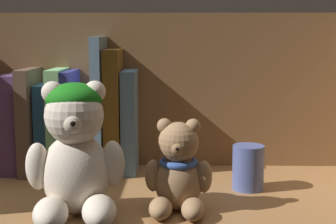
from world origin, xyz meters
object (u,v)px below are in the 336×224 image
object	(u,v)px
book_7	(61,120)
book_12	(130,121)
teddy_bear_smaller	(178,172)
book_6	(47,127)
book_10	(102,104)
book_4	(17,122)
book_8	(74,121)
book_11	(115,110)
book_9	(89,129)
teddy_bear_larger	(75,153)
book_5	(33,119)
pillar_candle	(248,167)
book_3	(0,127)

from	to	relation	value
book_7	book_12	xyz separation A→B (cm)	(12.72, 0.00, -0.12)
teddy_bear_smaller	book_12	bearing A→B (deg)	111.81
book_6	book_10	distance (cm)	10.97
book_4	book_8	bearing A→B (deg)	0.00
book_10	book_11	distance (cm)	2.63
book_9	book_10	xyz separation A→B (cm)	(2.45, -0.00, 4.53)
book_11	teddy_bear_smaller	bearing A→B (deg)	-62.10
book_6	teddy_bear_larger	bearing A→B (deg)	-67.00
book_5	book_11	xyz separation A→B (cm)	(14.94, -0.00, 1.71)
book_4	book_9	world-z (taller)	book_4
book_8	book_12	distance (cm)	10.26
book_11	teddy_bear_smaller	size ratio (longest dim) A/B	1.68
teddy_bear_larger	book_5	bearing A→B (deg)	117.79
pillar_candle	book_5	bearing A→B (deg)	163.10
book_11	book_8	bearing A→B (deg)	180.00
book_4	book_10	xyz separation A→B (cm)	(15.57, 0.00, 3.32)
book_6	book_8	bearing A→B (deg)	-0.00
book_4	book_7	distance (cm)	8.05
pillar_candle	book_9	bearing A→B (deg)	157.45
book_8	book_10	xyz separation A→B (cm)	(5.07, 0.00, 3.00)
book_4	book_6	world-z (taller)	book_4
book_3	book_8	size ratio (longest dim) A/B	0.87
book_11	pillar_candle	distance (cm)	26.46
book_4	book_5	xyz separation A→B (cm)	(3.03, 0.00, 0.52)
book_9	book_6	bearing A→B (deg)	180.00
book_8	book_12	size ratio (longest dim) A/B	1.00
book_11	book_3	bearing A→B (deg)	-180.00
book_6	pillar_candle	xyz separation A→B (cm)	(35.20, -11.42, -4.34)
book_6	book_7	distance (cm)	2.94
book_7	book_9	bearing A→B (deg)	0.00
book_7	book_11	distance (cm)	10.08
book_12	pillar_candle	size ratio (longest dim) A/B	2.56
book_4	book_11	xyz separation A→B (cm)	(17.96, 0.00, 2.22)
book_3	book_11	xyz separation A→B (cm)	(21.17, 0.00, 3.08)
book_3	book_10	distance (cm)	19.23
book_6	book_7	bearing A→B (deg)	-0.00
book_3	book_7	xyz separation A→B (cm)	(11.24, 0.00, 1.34)
book_8	book_6	bearing A→B (deg)	180.00
book_8	book_4	bearing A→B (deg)	-180.00
book_12	teddy_bear_larger	world-z (taller)	teddy_bear_larger
book_3	book_11	bearing A→B (deg)	0.00
book_6	book_10	xyz separation A→B (cm)	(10.13, -0.00, 4.22)
book_7	book_8	size ratio (longest dim) A/B	1.02
book_9	teddy_bear_larger	distance (cm)	23.66
book_6	pillar_candle	size ratio (longest dim) A/B	2.21
book_6	book_8	distance (cm)	5.21
teddy_bear_larger	book_3	bearing A→B (deg)	128.38
book_3	book_6	size ratio (longest dim) A/B	1.00
book_8	book_12	world-z (taller)	same
teddy_bear_larger	pillar_candle	bearing A→B (deg)	25.62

